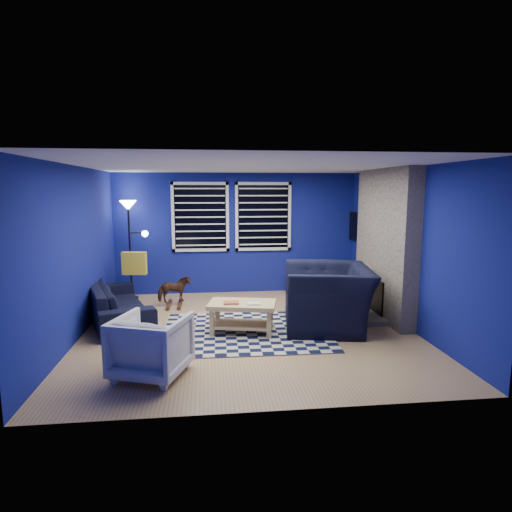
{
  "coord_description": "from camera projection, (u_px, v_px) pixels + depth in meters",
  "views": [
    {
      "loc": [
        -0.61,
        -6.37,
        2.15
      ],
      "look_at": [
        0.15,
        0.3,
        1.11
      ],
      "focal_mm": 30.0,
      "sensor_mm": 36.0,
      "label": 1
    }
  ],
  "objects": [
    {
      "name": "floor_lamp",
      "position": [
        130.0,
        219.0,
        8.3
      ],
      "size": [
        0.53,
        0.33,
        1.95
      ],
      "color": "black",
      "rests_on": "floor"
    },
    {
      "name": "window_right",
      "position": [
        263.0,
        217.0,
        8.89
      ],
      "size": [
        1.17,
        0.06,
        1.42
      ],
      "color": "black",
      "rests_on": "wall_back"
    },
    {
      "name": "floor",
      "position": [
        249.0,
        329.0,
        6.66
      ],
      "size": [
        5.0,
        5.0,
        0.0
      ],
      "primitive_type": "plane",
      "color": "tan",
      "rests_on": "ground"
    },
    {
      "name": "sofa",
      "position": [
        118.0,
        303.0,
        7.04
      ],
      "size": [
        2.26,
        1.49,
        0.62
      ],
      "primitive_type": "imported",
      "rotation": [
        0.0,
        0.0,
        1.92
      ],
      "color": "black",
      "rests_on": "floor"
    },
    {
      "name": "wall_left",
      "position": [
        77.0,
        253.0,
        6.18
      ],
      "size": [
        0.0,
        5.0,
        5.0
      ],
      "primitive_type": "plane",
      "rotation": [
        1.57,
        0.0,
        1.57
      ],
      "color": "navy",
      "rests_on": "floor"
    },
    {
      "name": "coffee_table",
      "position": [
        242.0,
        311.0,
        6.44
      ],
      "size": [
        1.1,
        0.77,
        0.49
      ],
      "rotation": [
        0.0,
        0.0,
        -0.21
      ],
      "color": "#D3B576",
      "rests_on": "rug"
    },
    {
      "name": "ceiling",
      "position": [
        248.0,
        166.0,
        6.27
      ],
      "size": [
        5.0,
        5.0,
        0.0
      ],
      "primitive_type": "plane",
      "rotation": [
        3.14,
        0.0,
        0.0
      ],
      "color": "white",
      "rests_on": "wall_back"
    },
    {
      "name": "throw_pillow",
      "position": [
        134.0,
        263.0,
        7.81
      ],
      "size": [
        0.45,
        0.18,
        0.42
      ],
      "primitive_type": "cube",
      "rotation": [
        0.0,
        0.0,
        -0.11
      ],
      "color": "gold",
      "rests_on": "sofa"
    },
    {
      "name": "wall_right",
      "position": [
        406.0,
        248.0,
        6.74
      ],
      "size": [
        0.0,
        5.0,
        5.0
      ],
      "primitive_type": "plane",
      "rotation": [
        1.57,
        0.0,
        -1.57
      ],
      "color": "navy",
      "rests_on": "floor"
    },
    {
      "name": "fireplace",
      "position": [
        384.0,
        247.0,
        7.23
      ],
      "size": [
        0.65,
        2.0,
        2.5
      ],
      "color": "gray",
      "rests_on": "floor"
    },
    {
      "name": "wall_back",
      "position": [
        237.0,
        233.0,
        8.92
      ],
      "size": [
        5.0,
        0.0,
        5.0
      ],
      "primitive_type": "plane",
      "rotation": [
        1.57,
        0.0,
        0.0
      ],
      "color": "navy",
      "rests_on": "floor"
    },
    {
      "name": "window_left",
      "position": [
        200.0,
        217.0,
        8.74
      ],
      "size": [
        1.17,
        0.06,
        1.42
      ],
      "color": "black",
      "rests_on": "wall_back"
    },
    {
      "name": "rocking_horse",
      "position": [
        174.0,
        290.0,
        7.93
      ],
      "size": [
        0.41,
        0.64,
        0.5
      ],
      "primitive_type": "imported",
      "rotation": [
        0.0,
        0.0,
        1.82
      ],
      "color": "#4C2C18",
      "rests_on": "floor"
    },
    {
      "name": "armchair_bent",
      "position": [
        151.0,
        346.0,
        4.95
      ],
      "size": [
        1.0,
        1.02,
        0.73
      ],
      "primitive_type": "imported",
      "rotation": [
        0.0,
        0.0,
        2.79
      ],
      "color": "gray",
      "rests_on": "floor"
    },
    {
      "name": "tv",
      "position": [
        359.0,
        227.0,
        8.68
      ],
      "size": [
        0.07,
        1.0,
        0.58
      ],
      "color": "black",
      "rests_on": "wall_right"
    },
    {
      "name": "rug",
      "position": [
        246.0,
        331.0,
        6.54
      ],
      "size": [
        2.54,
        2.06,
        0.02
      ],
      "primitive_type": "cube",
      "rotation": [
        0.0,
        0.0,
        -0.02
      ],
      "color": "black",
      "rests_on": "floor"
    },
    {
      "name": "armchair_big",
      "position": [
        328.0,
        297.0,
        6.73
      ],
      "size": [
        1.68,
        1.52,
        0.97
      ],
      "primitive_type": "imported",
      "rotation": [
        0.0,
        0.0,
        -1.73
      ],
      "color": "black",
      "rests_on": "floor"
    },
    {
      "name": "cabinet",
      "position": [
        304.0,
        282.0,
        8.8
      ],
      "size": [
        0.7,
        0.52,
        0.62
      ],
      "rotation": [
        0.0,
        0.0,
        -0.14
      ],
      "color": "#D3B576",
      "rests_on": "floor"
    }
  ]
}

